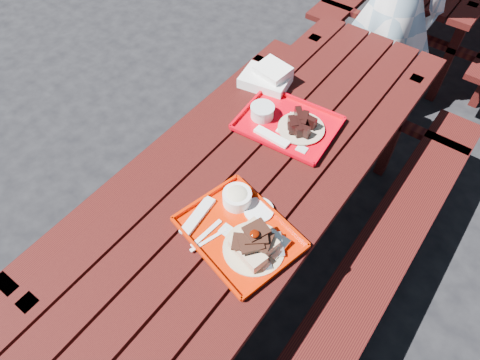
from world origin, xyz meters
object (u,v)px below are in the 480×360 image
Objects in this scene: picnic_table_near at (259,194)px; near_tray at (243,227)px; far_tray at (286,123)px; person at (395,7)px.

near_tray is (0.12, -0.30, 0.22)m from picnic_table_near.
far_tray reaches higher than picnic_table_near.
near_tray is 1.75m from person.
picnic_table_near is 1.47m from person.
picnic_table_near is 0.39m from near_tray.
picnic_table_near is at bearing 73.30° from person.
picnic_table_near is 0.35m from far_tray.
picnic_table_near is 5.22× the size of far_tray.
picnic_table_near is at bearing -79.18° from far_tray.
far_tray is at bearing 71.23° from person.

